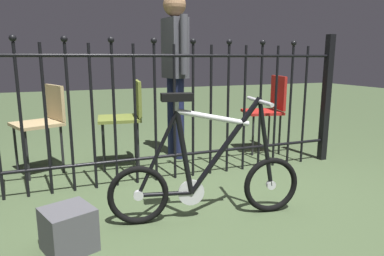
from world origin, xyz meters
name	(u,v)px	position (x,y,z in m)	size (l,w,h in m)	color
ground_plane	(206,202)	(0.00, 0.00, 0.00)	(20.00, 20.00, 0.00)	#415234
iron_fence	(173,107)	(-0.06, 0.61, 0.66)	(3.33, 0.07, 1.32)	black
bicycle	(207,176)	(-0.09, -0.23, 0.30)	(1.32, 0.40, 0.87)	black
chair_olive	(127,113)	(-0.38, 1.14, 0.54)	(0.46, 0.45, 0.86)	black
chair_red	(269,106)	(1.26, 1.11, 0.54)	(0.47, 0.46, 0.88)	black
chair_tan	(44,118)	(-1.14, 1.24, 0.52)	(0.52, 0.52, 0.83)	black
person_visitor	(175,61)	(0.18, 1.27, 1.05)	(0.24, 0.47, 1.74)	#191E3F
display_crate	(68,229)	(-0.99, -0.33, 0.13)	(0.26, 0.26, 0.25)	#4C4C51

